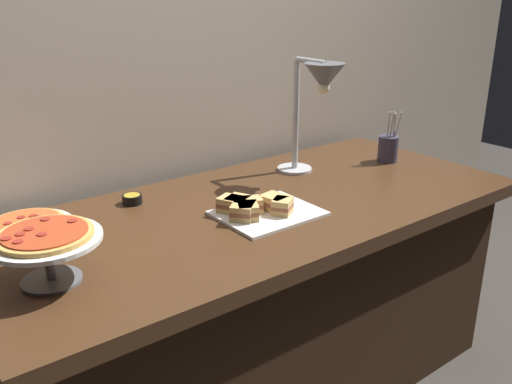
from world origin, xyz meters
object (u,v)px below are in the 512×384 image
(sauce_cup_near, at_px, (132,199))
(utensil_holder, at_px, (388,148))
(pizza_plate_front, at_px, (27,225))
(pizza_plate_center, at_px, (46,242))
(heat_lamp, at_px, (319,89))
(sandwich_platter, at_px, (257,209))

(sauce_cup_near, relative_size, utensil_holder, 0.31)
(sauce_cup_near, bearing_deg, utensil_holder, -10.92)
(pizza_plate_front, xyz_separation_m, pizza_plate_center, (-0.05, -0.37, 0.10))
(pizza_plate_front, bearing_deg, pizza_plate_center, -97.50)
(heat_lamp, xyz_separation_m, pizza_plate_front, (-1.04, 0.19, -0.34))
(sandwich_platter, relative_size, utensil_holder, 1.47)
(pizza_plate_front, bearing_deg, utensil_holder, -8.43)
(utensil_holder, bearing_deg, pizza_plate_center, -173.81)
(sauce_cup_near, bearing_deg, pizza_plate_center, -137.15)
(heat_lamp, distance_m, pizza_plate_center, 1.13)
(heat_lamp, bearing_deg, pizza_plate_center, -170.29)
(pizza_plate_center, bearing_deg, utensil_holder, 6.19)
(heat_lamp, height_order, utensil_holder, heat_lamp)
(pizza_plate_center, xyz_separation_m, utensil_holder, (1.49, 0.16, -0.05))
(pizza_plate_front, height_order, utensil_holder, utensil_holder)
(pizza_plate_front, relative_size, sandwich_platter, 0.86)
(pizza_plate_center, distance_m, utensil_holder, 1.50)
(pizza_plate_center, bearing_deg, sandwich_platter, 1.92)
(sandwich_platter, distance_m, sauce_cup_near, 0.44)
(pizza_plate_center, relative_size, sauce_cup_near, 4.04)
(pizza_plate_front, xyz_separation_m, sauce_cup_near, (0.35, -0.00, 0.01))
(sandwich_platter, bearing_deg, pizza_plate_center, -178.08)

